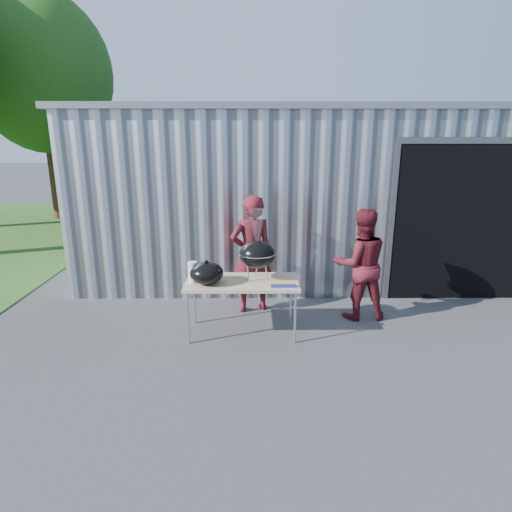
{
  "coord_description": "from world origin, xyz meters",
  "views": [
    {
      "loc": [
        -0.16,
        -4.99,
        2.61
      ],
      "look_at": [
        -0.11,
        0.56,
        1.05
      ],
      "focal_mm": 30.0,
      "sensor_mm": 36.0,
      "label": 1
    }
  ],
  "objects_px": {
    "kettle_grill": "(257,250)",
    "person_cook": "(252,254)",
    "person_bystander": "(361,264)",
    "folding_table": "(242,284)"
  },
  "relations": [
    {
      "from": "kettle_grill",
      "to": "person_cook",
      "type": "relative_size",
      "value": 0.53
    },
    {
      "from": "person_bystander",
      "to": "kettle_grill",
      "type": "bearing_deg",
      "value": 13.87
    },
    {
      "from": "folding_table",
      "to": "person_cook",
      "type": "distance_m",
      "value": 0.84
    },
    {
      "from": "person_bystander",
      "to": "person_cook",
      "type": "bearing_deg",
      "value": -13.32
    },
    {
      "from": "kettle_grill",
      "to": "person_cook",
      "type": "height_order",
      "value": "person_cook"
    },
    {
      "from": "folding_table",
      "to": "kettle_grill",
      "type": "height_order",
      "value": "kettle_grill"
    },
    {
      "from": "kettle_grill",
      "to": "person_cook",
      "type": "distance_m",
      "value": 0.8
    },
    {
      "from": "kettle_grill",
      "to": "person_cook",
      "type": "xyz_separation_m",
      "value": [
        -0.08,
        0.75,
        -0.27
      ]
    },
    {
      "from": "person_cook",
      "to": "folding_table",
      "type": "bearing_deg",
      "value": 61.77
    },
    {
      "from": "kettle_grill",
      "to": "folding_table",
      "type": "bearing_deg",
      "value": -161.46
    }
  ]
}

